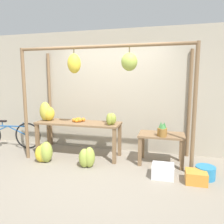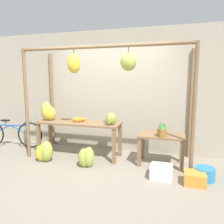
# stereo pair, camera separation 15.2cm
# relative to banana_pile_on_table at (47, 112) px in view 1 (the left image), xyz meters

# --- Properties ---
(ground_plane) EXTENTS (20.00, 20.00, 0.00)m
(ground_plane) POSITION_rel_banana_pile_on_table_xyz_m (1.39, -0.71, -0.95)
(ground_plane) COLOR gray
(shop_wall_back) EXTENTS (8.00, 0.08, 2.80)m
(shop_wall_back) POSITION_rel_banana_pile_on_table_xyz_m (1.39, 0.70, 0.45)
(shop_wall_back) COLOR #B2A893
(shop_wall_back) RESTS_ON ground_plane
(stall_awning) EXTENTS (3.41, 1.14, 2.30)m
(stall_awning) POSITION_rel_banana_pile_on_table_xyz_m (1.41, -0.16, 0.70)
(stall_awning) COLOR brown
(stall_awning) RESTS_ON ground_plane
(display_table_main) EXTENTS (1.84, 0.58, 0.76)m
(display_table_main) POSITION_rel_banana_pile_on_table_xyz_m (0.75, 0.02, -0.30)
(display_table_main) COLOR brown
(display_table_main) RESTS_ON ground_plane
(display_table_side) EXTENTS (0.89, 0.56, 0.61)m
(display_table_side) POSITION_rel_banana_pile_on_table_xyz_m (2.52, 0.03, -0.47)
(display_table_side) COLOR brown
(display_table_side) RESTS_ON ground_plane
(banana_pile_on_table) EXTENTS (0.41, 0.32, 0.42)m
(banana_pile_on_table) POSITION_rel_banana_pile_on_table_xyz_m (0.00, 0.00, 0.00)
(banana_pile_on_table) COLOR gold
(banana_pile_on_table) RESTS_ON display_table_main
(orange_pile) EXTENTS (0.26, 0.23, 0.09)m
(orange_pile) POSITION_rel_banana_pile_on_table_xyz_m (0.75, 0.05, -0.15)
(orange_pile) COLOR orange
(orange_pile) RESTS_ON display_table_main
(pineapple_cluster) EXTENTS (0.18, 0.27, 0.28)m
(pineapple_cluster) POSITION_rel_banana_pile_on_table_xyz_m (2.54, -0.12, -0.23)
(pineapple_cluster) COLOR olive
(pineapple_cluster) RESTS_ON display_table_side
(banana_pile_ground_left) EXTENTS (0.44, 0.40, 0.43)m
(banana_pile_ground_left) POSITION_rel_banana_pile_on_table_xyz_m (0.20, -0.48, -0.76)
(banana_pile_ground_left) COLOR #9EB247
(banana_pile_ground_left) RESTS_ON ground_plane
(banana_pile_ground_right) EXTENTS (0.38, 0.35, 0.40)m
(banana_pile_ground_right) POSITION_rel_banana_pile_on_table_xyz_m (1.13, -0.51, -0.77)
(banana_pile_ground_right) COLOR #9EB247
(banana_pile_ground_right) RESTS_ON ground_plane
(fruit_crate_white) EXTENTS (0.37, 0.34, 0.22)m
(fruit_crate_white) POSITION_rel_banana_pile_on_table_xyz_m (2.58, -0.60, -0.84)
(fruit_crate_white) COLOR silver
(fruit_crate_white) RESTS_ON ground_plane
(blue_bucket) EXTENTS (0.33, 0.33, 0.22)m
(blue_bucket) POSITION_rel_banana_pile_on_table_xyz_m (3.28, -0.48, -0.84)
(blue_bucket) COLOR teal
(blue_bucket) RESTS_ON ground_plane
(parked_bicycle) EXTENTS (1.65, 0.27, 0.69)m
(parked_bicycle) POSITION_rel_banana_pile_on_table_xyz_m (-1.16, 0.11, -0.61)
(parked_bicycle) COLOR black
(parked_bicycle) RESTS_ON ground_plane
(papaya_pile) EXTENTS (0.24, 0.32, 0.25)m
(papaya_pile) POSITION_rel_banana_pile_on_table_xyz_m (1.50, -0.07, -0.07)
(papaya_pile) COLOR #B2993D
(papaya_pile) RESTS_ON display_table_main
(fruit_crate_purple) EXTENTS (0.34, 0.30, 0.20)m
(fruit_crate_purple) POSITION_rel_banana_pile_on_table_xyz_m (3.11, -0.68, -0.85)
(fruit_crate_purple) COLOR orange
(fruit_crate_purple) RESTS_ON ground_plane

